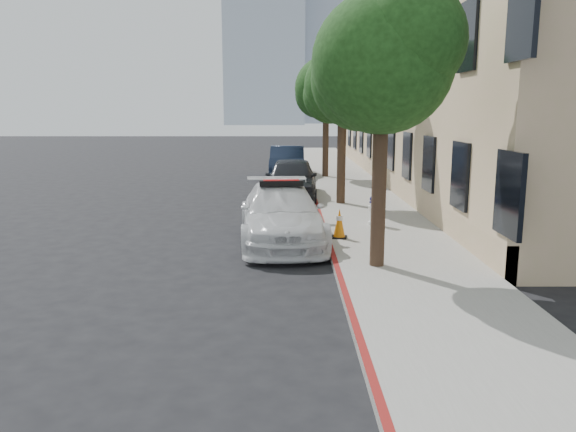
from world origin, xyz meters
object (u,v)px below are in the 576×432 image
Objects in this scene: fire_hydrant at (374,211)px; traffic_cone at (339,223)px; police_car at (281,214)px; parked_car_mid at (292,179)px; parked_car_far at (287,162)px.

fire_hydrant reaches higher than traffic_cone.
police_car reaches higher than parked_car_mid.
parked_car_far is 6.38× the size of traffic_cone.
police_car is 6.21× the size of fire_hydrant.
traffic_cone is (1.47, -0.15, -0.22)m from police_car.
parked_car_mid is at bearing -88.02° from parked_car_far.
traffic_cone is (1.15, -7.01, -0.27)m from parked_car_mid.
parked_car_far is (0.16, 13.91, 0.05)m from police_car.
fire_hydrant is 1.97m from traffic_cone.
police_car is at bearing -141.29° from fire_hydrant.
parked_car_mid is 5.86m from fire_hydrant.
police_car is at bearing -89.98° from parked_car_far.
parked_car_mid reaches higher than parked_car_far.
police_car reaches higher than traffic_cone.
parked_car_mid is at bearing 122.05° from fire_hydrant.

